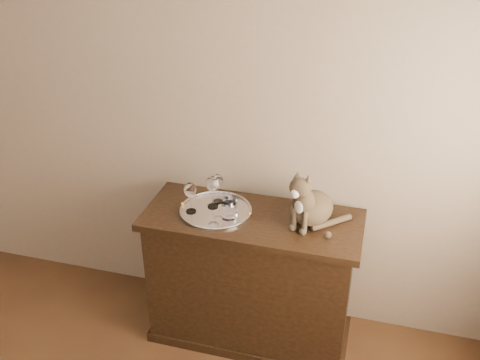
{
  "coord_description": "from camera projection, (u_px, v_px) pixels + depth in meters",
  "views": [
    {
      "loc": [
        1.19,
        -0.45,
        2.42
      ],
      "look_at": [
        0.53,
        1.95,
        1.06
      ],
      "focal_mm": 40.0,
      "sensor_mm": 36.0,
      "label": 1
    }
  ],
  "objects": [
    {
      "name": "sideboard",
      "position": [
        251.0,
        278.0,
        3.12
      ],
      "size": [
        1.2,
        0.5,
        0.85
      ],
      "primitive_type": null,
      "color": "black",
      "rests_on": "ground"
    },
    {
      "name": "wine_glass_d",
      "position": [
        213.0,
        192.0,
        2.95
      ],
      "size": [
        0.07,
        0.07,
        0.19
      ],
      "primitive_type": null,
      "color": "silver",
      "rests_on": "tray"
    },
    {
      "name": "tumbler_c",
      "position": [
        230.0,
        207.0,
        2.9
      ],
      "size": [
        0.08,
        0.08,
        0.09
      ],
      "primitive_type": "cylinder",
      "color": "white",
      "rests_on": "tray"
    },
    {
      "name": "tumbler_a",
      "position": [
        229.0,
        211.0,
        2.87
      ],
      "size": [
        0.08,
        0.08,
        0.09
      ],
      "primitive_type": "cylinder",
      "color": "white",
      "rests_on": "tray"
    },
    {
      "name": "cat",
      "position": [
        312.0,
        194.0,
        2.8
      ],
      "size": [
        0.43,
        0.42,
        0.34
      ],
      "primitive_type": null,
      "rotation": [
        0.0,
        0.0,
        -0.39
      ],
      "color": "#47392A",
      "rests_on": "sideboard"
    },
    {
      "name": "wall_back",
      "position": [
        166.0,
        101.0,
        3.08
      ],
      "size": [
        4.0,
        0.1,
        2.7
      ],
      "primitive_type": "cube",
      "color": "tan",
      "rests_on": "ground"
    },
    {
      "name": "tray",
      "position": [
        216.0,
        211.0,
        2.96
      ],
      "size": [
        0.4,
        0.4,
        0.01
      ],
      "primitive_type": "cylinder",
      "color": "silver",
      "rests_on": "sideboard"
    },
    {
      "name": "wine_glass_c",
      "position": [
        190.0,
        197.0,
        2.91
      ],
      "size": [
        0.07,
        0.07,
        0.18
      ],
      "primitive_type": null,
      "color": "silver",
      "rests_on": "tray"
    },
    {
      "name": "wine_glass_b",
      "position": [
        218.0,
        188.0,
        3.0
      ],
      "size": [
        0.07,
        0.07,
        0.18
      ],
      "primitive_type": null,
      "color": "white",
      "rests_on": "tray"
    }
  ]
}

